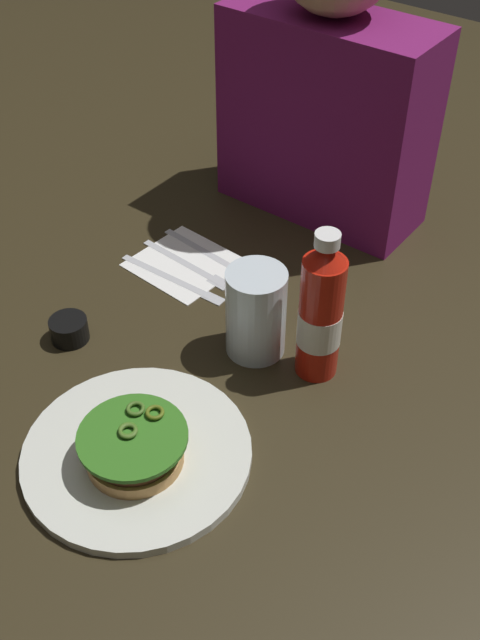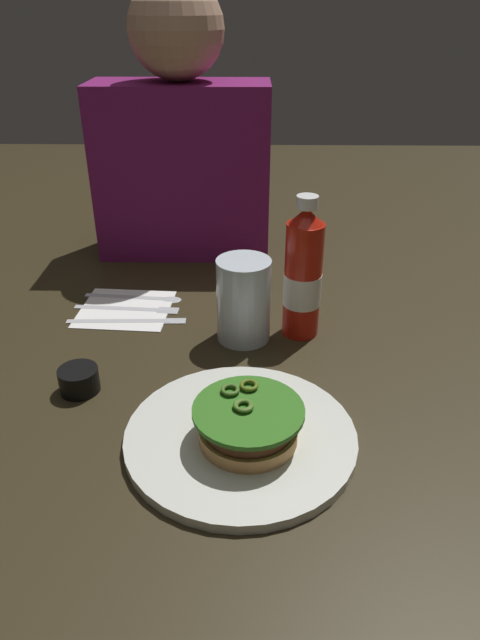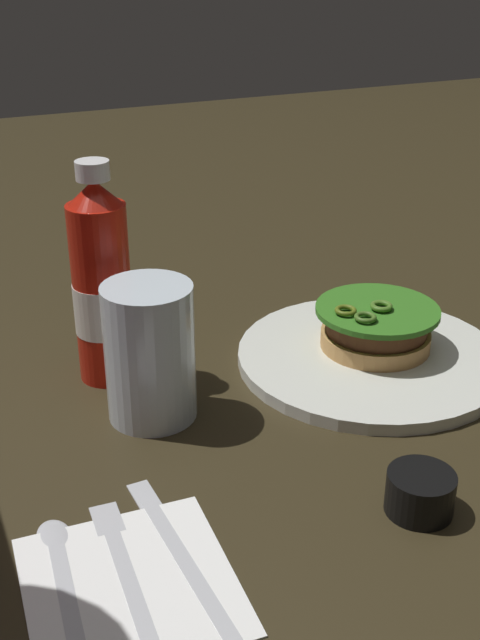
# 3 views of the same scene
# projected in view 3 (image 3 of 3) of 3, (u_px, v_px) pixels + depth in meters

# --- Properties ---
(ground_plane) EXTENTS (3.00, 3.00, 0.00)m
(ground_plane) POSITION_uv_depth(u_px,v_px,m) (304.00, 398.00, 0.79)
(ground_plane) COLOR #2F2715
(dinner_plate) EXTENTS (0.28, 0.28, 0.01)m
(dinner_plate) POSITION_uv_depth(u_px,v_px,m) (370.00, 357.00, 0.85)
(dinner_plate) COLOR silver
(dinner_plate) RESTS_ON ground_plane
(burger_sandwich) EXTENTS (0.13, 0.13, 0.05)m
(burger_sandwich) POSITION_uv_depth(u_px,v_px,m) (376.00, 327.00, 0.85)
(burger_sandwich) COLOR tan
(burger_sandwich) RESTS_ON dinner_plate
(ketchup_bottle) EXTENTS (0.06, 0.06, 0.23)m
(ketchup_bottle) POSITION_uv_depth(u_px,v_px,m) (102.00, 287.00, 0.79)
(ketchup_bottle) COLOR red
(ketchup_bottle) RESTS_ON ground_plane
(water_glass) EXTENTS (0.08, 0.08, 0.13)m
(water_glass) POSITION_uv_depth(u_px,v_px,m) (150.00, 353.00, 0.73)
(water_glass) COLOR silver
(water_glass) RESTS_ON ground_plane
(condiment_cup) EXTENTS (0.05, 0.05, 0.03)m
(condiment_cup) POSITION_uv_depth(u_px,v_px,m) (417.00, 493.00, 0.63)
(condiment_cup) COLOR black
(condiment_cup) RESTS_ON ground_plane
(napkin) EXTENTS (0.16, 0.16, 0.00)m
(napkin) POSITION_uv_depth(u_px,v_px,m) (130.00, 584.00, 0.56)
(napkin) COLOR white
(napkin) RESTS_ON ground_plane
(butter_knife) EXTENTS (0.20, 0.02, 0.00)m
(butter_knife) POSITION_uv_depth(u_px,v_px,m) (176.00, 543.00, 0.59)
(butter_knife) COLOR silver
(butter_knife) RESTS_ON napkin
(fork_utensil) EXTENTS (0.18, 0.03, 0.00)m
(fork_utensil) POSITION_uv_depth(u_px,v_px,m) (124.00, 563.00, 0.57)
(fork_utensil) COLOR silver
(fork_utensil) RESTS_ON napkin
(spoon_utensil) EXTENTS (0.18, 0.03, 0.00)m
(spoon_utensil) POSITION_uv_depth(u_px,v_px,m) (62.00, 570.00, 0.57)
(spoon_utensil) COLOR silver
(spoon_utensil) RESTS_ON napkin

